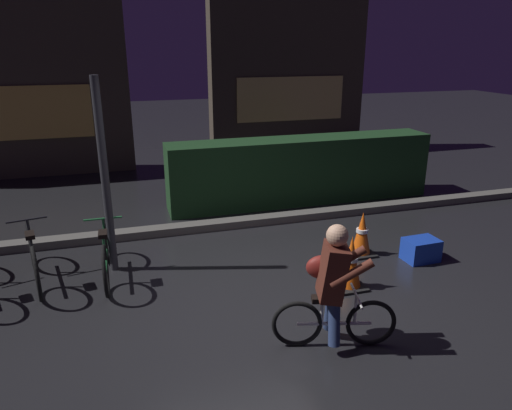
{
  "coord_description": "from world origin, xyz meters",
  "views": [
    {
      "loc": [
        -1.35,
        -4.57,
        2.76
      ],
      "look_at": [
        0.2,
        0.6,
        0.9
      ],
      "focal_mm": 33.14,
      "sensor_mm": 36.0,
      "label": 1
    }
  ],
  "objects_px": {
    "parked_bike_left_mid": "(33,257)",
    "cyclist": "(333,286)",
    "street_post": "(105,179)",
    "parked_bike_center_left": "(106,254)",
    "blue_crate": "(421,250)",
    "traffic_cone_far": "(362,234)",
    "traffic_cone_near": "(351,263)"
  },
  "relations": [
    {
      "from": "parked_bike_center_left",
      "to": "blue_crate",
      "type": "xyz_separation_m",
      "value": [
        4.01,
        -0.68,
        -0.17
      ]
    },
    {
      "from": "street_post",
      "to": "blue_crate",
      "type": "bearing_deg",
      "value": -12.9
    },
    {
      "from": "parked_bike_left_mid",
      "to": "street_post",
      "type": "bearing_deg",
      "value": -96.32
    },
    {
      "from": "traffic_cone_near",
      "to": "blue_crate",
      "type": "bearing_deg",
      "value": 17.7
    },
    {
      "from": "parked_bike_center_left",
      "to": "blue_crate",
      "type": "relative_size",
      "value": 3.45
    },
    {
      "from": "street_post",
      "to": "traffic_cone_far",
      "type": "xyz_separation_m",
      "value": [
        3.25,
        -0.51,
        -0.91
      ]
    },
    {
      "from": "street_post",
      "to": "blue_crate",
      "type": "distance_m",
      "value": 4.17
    },
    {
      "from": "parked_bike_center_left",
      "to": "traffic_cone_far",
      "type": "height_order",
      "value": "parked_bike_center_left"
    },
    {
      "from": "parked_bike_left_mid",
      "to": "cyclist",
      "type": "relative_size",
      "value": 1.25
    },
    {
      "from": "traffic_cone_far",
      "to": "parked_bike_left_mid",
      "type": "bearing_deg",
      "value": 174.17
    },
    {
      "from": "street_post",
      "to": "parked_bike_center_left",
      "type": "relative_size",
      "value": 1.59
    },
    {
      "from": "traffic_cone_near",
      "to": "blue_crate",
      "type": "relative_size",
      "value": 1.49
    },
    {
      "from": "street_post",
      "to": "cyclist",
      "type": "height_order",
      "value": "street_post"
    },
    {
      "from": "parked_bike_center_left",
      "to": "cyclist",
      "type": "xyz_separation_m",
      "value": [
        2.05,
        -2.04,
        0.31
      ]
    },
    {
      "from": "traffic_cone_far",
      "to": "cyclist",
      "type": "relative_size",
      "value": 0.49
    },
    {
      "from": "street_post",
      "to": "cyclist",
      "type": "xyz_separation_m",
      "value": [
        1.97,
        -2.25,
        -0.58
      ]
    },
    {
      "from": "parked_bike_center_left",
      "to": "cyclist",
      "type": "bearing_deg",
      "value": -134.48
    },
    {
      "from": "traffic_cone_far",
      "to": "cyclist",
      "type": "distance_m",
      "value": 2.19
    },
    {
      "from": "parked_bike_center_left",
      "to": "traffic_cone_far",
      "type": "relative_size",
      "value": 2.48
    },
    {
      "from": "parked_bike_center_left",
      "to": "traffic_cone_near",
      "type": "xyz_separation_m",
      "value": [
        2.75,
        -1.08,
        -0.0
      ]
    },
    {
      "from": "cyclist",
      "to": "parked_bike_left_mid",
      "type": "bearing_deg",
      "value": 158.4
    },
    {
      "from": "street_post",
      "to": "parked_bike_center_left",
      "type": "height_order",
      "value": "street_post"
    },
    {
      "from": "parked_bike_center_left",
      "to": "traffic_cone_near",
      "type": "bearing_deg",
      "value": -111.13
    },
    {
      "from": "parked_bike_center_left",
      "to": "traffic_cone_far",
      "type": "bearing_deg",
      "value": -94.61
    },
    {
      "from": "parked_bike_center_left",
      "to": "blue_crate",
      "type": "bearing_deg",
      "value": -99.33
    },
    {
      "from": "traffic_cone_far",
      "to": "blue_crate",
      "type": "xyz_separation_m",
      "value": [
        0.67,
        -0.39,
        -0.15
      ]
    },
    {
      "from": "parked_bike_left_mid",
      "to": "traffic_cone_near",
      "type": "distance_m",
      "value": 3.79
    },
    {
      "from": "cyclist",
      "to": "parked_bike_center_left",
      "type": "bearing_deg",
      "value": 150.59
    },
    {
      "from": "parked_bike_left_mid",
      "to": "blue_crate",
      "type": "distance_m",
      "value": 4.91
    },
    {
      "from": "blue_crate",
      "to": "cyclist",
      "type": "bearing_deg",
      "value": -145.3
    },
    {
      "from": "street_post",
      "to": "traffic_cone_far",
      "type": "height_order",
      "value": "street_post"
    },
    {
      "from": "traffic_cone_far",
      "to": "traffic_cone_near",
      "type": "bearing_deg",
      "value": -126.13
    }
  ]
}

